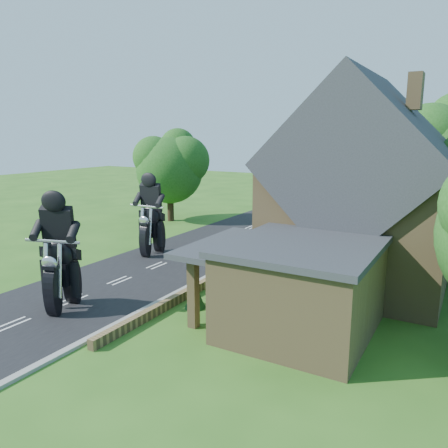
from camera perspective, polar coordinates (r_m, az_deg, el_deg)
The scene contains 16 objects.
ground at distance 23.05m, azimuth -13.48°, elevation -7.23°, with size 120.00×120.00×0.00m, color #2B5A19.
road at distance 23.05m, azimuth -13.48°, elevation -7.21°, with size 7.00×80.00×0.02m, color black.
kerb at distance 20.80m, azimuth -6.06°, elevation -8.88°, with size 0.30×80.00×0.12m, color gray.
garden_wall at distance 24.45m, azimuth 2.10°, elevation -5.31°, with size 0.30×22.00×0.40m, color olive.
house at distance 22.39m, azimuth 17.59°, elevation 3.43°, with size 9.54×8.64×10.24m.
annex at distance 16.77m, azimuth 9.75°, elevation -7.92°, with size 7.05×5.94×3.44m.
tree_behind_left at distance 33.60m, azimuth 18.06°, elevation 8.37°, with size 6.94×6.40×9.16m.
tree_far_road at distance 37.16m, azimuth -6.56°, elevation 7.74°, with size 6.08×5.60×7.84m.
shrub_a at distance 18.98m, azimuth -3.81°, elevation -9.32°, with size 0.90×0.90×1.10m, color #12391A.
shrub_b at distance 20.97m, azimuth 0.02°, elevation -7.22°, with size 0.90×0.90×1.10m, color #12391A.
shrub_c at distance 23.06m, azimuth 3.14°, elevation -5.47°, with size 0.90×0.90×1.10m, color #12391A.
shrub_d at distance 27.45m, azimuth 7.88°, elevation -2.76°, with size 0.90×0.90×1.10m, color #12391A.
shrub_e at distance 29.72m, azimuth 9.71°, elevation -1.70°, with size 0.90×0.90×1.10m, color #12391A.
shrub_f at distance 32.02m, azimuth 11.28°, elevation -0.80°, with size 0.90×0.90×1.10m, color #12391A.
motorcycle_lead at distance 19.86m, azimuth -20.26°, elevation -8.41°, with size 0.42×1.65×1.54m, color black, non-canonical shape.
motorcycle_follow at distance 27.29m, azimuth -9.32°, elevation -2.43°, with size 0.41×1.64×1.53m, color black, non-canonical shape.
Camera 1 is at (15.22, -15.68, 7.34)m, focal length 35.00 mm.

